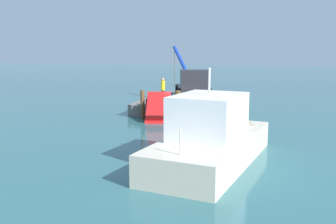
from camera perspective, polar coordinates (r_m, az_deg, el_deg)
ground at (r=30.59m, az=2.14°, el=-0.73°), size 200.00×200.00×0.00m
dock at (r=34.73m, az=3.60°, el=1.21°), size 10.13×8.58×0.91m
crane_truck at (r=35.20m, az=3.67°, el=4.14°), size 8.63×5.23×4.70m
dock_worker at (r=33.93m, az=-0.74°, el=3.46°), size 0.34×0.34×1.89m
salvaged_car at (r=28.91m, az=-1.48°, el=0.01°), size 4.03×2.63×3.08m
moored_yacht at (r=19.61m, az=7.64°, el=-4.70°), size 11.20×5.50×5.92m
piling_near at (r=29.60m, az=-3.75°, el=1.07°), size 0.31×0.31×2.20m
piling_mid at (r=28.92m, az=1.43°, el=0.93°), size 0.42×0.42×2.23m
piling_far at (r=28.56m, az=7.73°, el=0.81°), size 0.35×0.35×2.30m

